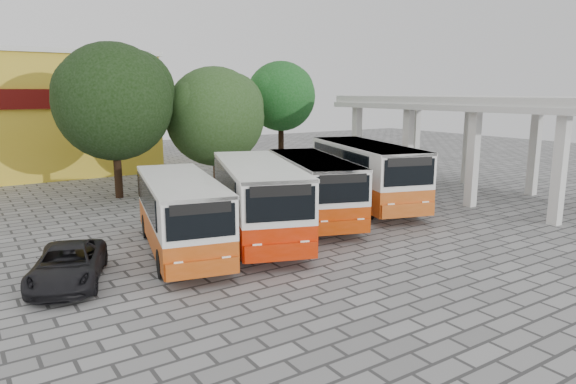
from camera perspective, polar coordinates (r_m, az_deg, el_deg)
ground at (r=20.37m, az=10.19°, el=-5.18°), size 90.00×90.00×0.00m
terminal_shelter at (r=30.14m, az=19.90°, el=9.05°), size 6.80×15.80×5.40m
bus_far_left at (r=18.43m, az=-11.82°, el=-1.98°), size 3.84×7.82×2.68m
bus_centre_left at (r=19.86m, az=-3.40°, el=-0.35°), size 5.13×8.76×2.96m
bus_centre_right at (r=22.72m, az=2.80°, el=0.86°), size 4.80×8.26×2.79m
bus_far_right at (r=25.80m, az=8.63°, el=2.39°), size 5.08×9.17×3.11m
tree_left at (r=28.80m, az=-18.71°, el=9.88°), size 6.46×6.15×8.20m
tree_middle at (r=30.74m, az=-8.02°, el=8.66°), size 6.08×5.79×7.11m
tree_right at (r=35.72m, az=-0.74°, el=10.83°), size 4.97×4.73×7.70m
parked_car at (r=16.78m, az=-23.27°, el=-7.45°), size 3.19×4.51×1.14m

